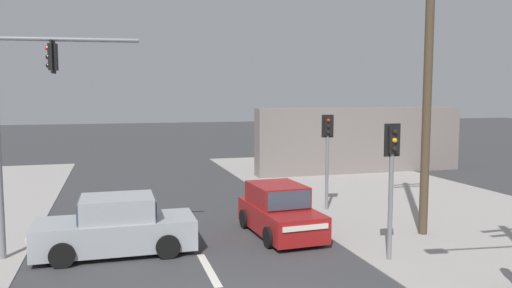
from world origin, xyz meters
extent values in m
cube|color=silver|center=(0.00, 3.00, 0.00)|extent=(0.20, 2.40, 0.01)
cube|color=silver|center=(0.00, 8.00, 0.00)|extent=(0.20, 2.40, 0.01)
cylinder|color=#4C3D2B|center=(6.92, 4.25, 5.29)|extent=(0.26, 0.26, 10.57)
cylinder|color=slate|center=(-3.25, 5.07, 5.70)|extent=(3.59, 0.51, 0.11)
cube|color=black|center=(-3.61, 5.11, 5.25)|extent=(0.23, 0.28, 0.68)
cube|color=black|center=(-3.61, 5.11, 5.25)|extent=(0.09, 0.44, 0.84)
sphere|color=red|center=(-3.72, 5.12, 5.47)|extent=(0.13, 0.13, 0.13)
sphere|color=black|center=(-3.72, 5.12, 5.25)|extent=(0.13, 0.13, 0.13)
sphere|color=black|center=(-3.72, 5.12, 5.03)|extent=(0.13, 0.13, 0.13)
cylinder|color=slate|center=(4.64, 2.41, 1.40)|extent=(0.12, 0.12, 2.80)
cube|color=black|center=(4.64, 2.41, 3.14)|extent=(0.26, 0.20, 0.68)
cube|color=black|center=(4.64, 2.41, 3.14)|extent=(0.44, 0.05, 0.84)
sphere|color=black|center=(4.64, 2.29, 3.36)|extent=(0.13, 0.13, 0.13)
sphere|color=orange|center=(4.64, 2.29, 3.14)|extent=(0.13, 0.13, 0.13)
sphere|color=black|center=(4.64, 2.29, 2.92)|extent=(0.13, 0.13, 0.13)
cylinder|color=slate|center=(5.44, 8.15, 1.40)|extent=(0.12, 0.12, 2.80)
cube|color=black|center=(5.44, 8.15, 3.14)|extent=(0.30, 0.25, 0.68)
cube|color=black|center=(5.44, 8.15, 3.14)|extent=(0.44, 0.13, 0.84)
sphere|color=red|center=(5.42, 8.03, 3.36)|extent=(0.13, 0.13, 0.13)
sphere|color=black|center=(5.42, 8.03, 3.14)|extent=(0.13, 0.13, 0.13)
sphere|color=black|center=(5.42, 8.03, 2.92)|extent=(0.13, 0.13, 0.13)
cube|color=gray|center=(11.00, 16.00, 1.80)|extent=(12.00, 1.00, 3.60)
cube|color=maroon|center=(2.69, 5.44, 0.51)|extent=(1.80, 3.68, 0.76)
cube|color=maroon|center=(2.68, 5.74, 1.21)|extent=(1.59, 1.98, 0.64)
cube|color=#384756|center=(2.73, 4.77, 1.21)|extent=(1.36, 0.14, 0.54)
cube|color=#384756|center=(2.62, 6.71, 1.21)|extent=(1.33, 0.14, 0.51)
cube|color=white|center=(2.80, 3.62, 0.68)|extent=(1.36, 0.12, 0.14)
cylinder|color=black|center=(3.55, 4.37, 0.30)|extent=(0.21, 0.61, 0.60)
cylinder|color=black|center=(1.96, 4.28, 0.30)|extent=(0.21, 0.61, 0.60)
cylinder|color=black|center=(3.43, 6.60, 0.30)|extent=(0.21, 0.61, 0.60)
cylinder|color=black|center=(1.83, 6.51, 0.30)|extent=(0.21, 0.61, 0.60)
cube|color=#A3A8AD|center=(-2.17, 4.98, 0.54)|extent=(4.21, 1.72, 0.80)
cube|color=#A3A8AD|center=(-2.12, 4.98, 1.25)|extent=(1.91, 1.57, 0.62)
cube|color=#384756|center=(-3.09, 4.98, 1.25)|extent=(0.07, 1.44, 0.53)
cube|color=#384756|center=(-1.15, 4.97, 1.25)|extent=(0.07, 1.40, 0.50)
cube|color=white|center=(-4.29, 4.99, 0.72)|extent=(0.05, 1.45, 0.14)
cylinder|color=black|center=(-3.48, 4.13, 0.32)|extent=(0.64, 0.19, 0.64)
cylinder|color=black|center=(-3.47, 5.83, 0.32)|extent=(0.64, 0.19, 0.64)
cylinder|color=black|center=(-0.87, 4.12, 0.32)|extent=(0.64, 0.19, 0.64)
cylinder|color=black|center=(-0.86, 5.82, 0.32)|extent=(0.64, 0.19, 0.64)
camera|label=1|loc=(-2.18, -8.76, 4.27)|focal=35.00mm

